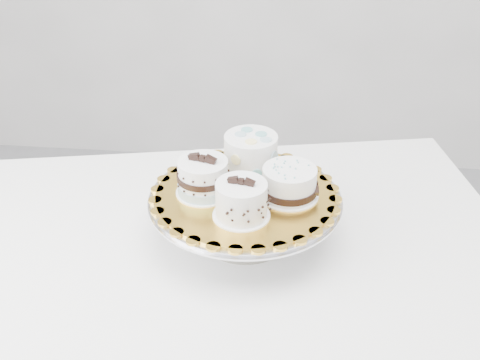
# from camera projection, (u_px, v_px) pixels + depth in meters

# --- Properties ---
(table) EXTENTS (1.32, 1.02, 0.75)m
(table) POSITION_uv_depth(u_px,v_px,m) (222.00, 275.00, 1.24)
(table) COLOR white
(table) RESTS_ON floor
(cake_stand) EXTENTS (0.38, 0.38, 0.10)m
(cake_stand) POSITION_uv_depth(u_px,v_px,m) (245.00, 209.00, 1.18)
(cake_stand) COLOR gray
(cake_stand) RESTS_ON table
(cake_board) EXTENTS (0.46, 0.46, 0.01)m
(cake_board) POSITION_uv_depth(u_px,v_px,m) (245.00, 194.00, 1.16)
(cake_board) COLOR gold
(cake_board) RESTS_ON cake_stand
(cake_swirl) EXTENTS (0.11, 0.11, 0.08)m
(cake_swirl) POSITION_uv_depth(u_px,v_px,m) (241.00, 201.00, 1.08)
(cake_swirl) COLOR white
(cake_swirl) RESTS_ON cake_board
(cake_banded) EXTENTS (0.12, 0.12, 0.09)m
(cake_banded) POSITION_uv_depth(u_px,v_px,m) (203.00, 178.00, 1.14)
(cake_banded) COLOR white
(cake_banded) RESTS_ON cake_board
(cake_dots) EXTENTS (0.13, 0.13, 0.08)m
(cake_dots) POSITION_uv_depth(u_px,v_px,m) (251.00, 153.00, 1.21)
(cake_dots) COLOR white
(cake_dots) RESTS_ON cake_board
(cake_ribbon) EXTENTS (0.12, 0.11, 0.06)m
(cake_ribbon) POSITION_uv_depth(u_px,v_px,m) (290.00, 183.00, 1.14)
(cake_ribbon) COLOR white
(cake_ribbon) RESTS_ON cake_board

